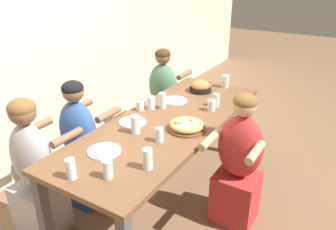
{
  "coord_description": "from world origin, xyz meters",
  "views": [
    {
      "loc": [
        -2.14,
        -1.3,
        1.97
      ],
      "look_at": [
        0.0,
        0.0,
        0.83
      ],
      "focal_mm": 35.0,
      "sensor_mm": 36.0,
      "label": 1
    }
  ],
  "objects_px": {
    "cocktail_glass_blue": "(140,106)",
    "drinking_glass_e": "(71,170)",
    "pizza_board_main": "(187,126)",
    "drinking_glass_a": "(225,82)",
    "diner_far_right": "(163,100)",
    "drinking_glass_j": "(135,124)",
    "empty_plate_a": "(175,101)",
    "drinking_glass_b": "(159,136)",
    "empty_plate_c": "(133,122)",
    "drinking_glass_i": "(216,101)",
    "diner_far_left": "(35,175)",
    "drinking_glass_d": "(211,106)",
    "drinking_glass_g": "(151,104)",
    "skillet_bowl": "(200,87)",
    "drinking_glass_f": "(163,102)",
    "drinking_glass_c": "(108,170)",
    "drinking_glass_h": "(147,160)",
    "diner_far_midleft": "(81,149)",
    "diner_near_center": "(238,167)",
    "empty_plate_b": "(104,151)"
  },
  "relations": [
    {
      "from": "drinking_glass_e",
      "to": "drinking_glass_c",
      "type": "bearing_deg",
      "value": -57.2
    },
    {
      "from": "cocktail_glass_blue",
      "to": "drinking_glass_a",
      "type": "relative_size",
      "value": 0.84
    },
    {
      "from": "cocktail_glass_blue",
      "to": "drinking_glass_e",
      "type": "distance_m",
      "value": 1.1
    },
    {
      "from": "drinking_glass_d",
      "to": "empty_plate_a",
      "type": "bearing_deg",
      "value": 85.77
    },
    {
      "from": "skillet_bowl",
      "to": "drinking_glass_d",
      "type": "distance_m",
      "value": 0.5
    },
    {
      "from": "drinking_glass_i",
      "to": "pizza_board_main",
      "type": "bearing_deg",
      "value": 179.46
    },
    {
      "from": "drinking_glass_i",
      "to": "diner_far_right",
      "type": "xyz_separation_m",
      "value": [
        0.44,
        0.86,
        -0.32
      ]
    },
    {
      "from": "pizza_board_main",
      "to": "drinking_glass_b",
      "type": "distance_m",
      "value": 0.29
    },
    {
      "from": "drinking_glass_e",
      "to": "diner_far_right",
      "type": "bearing_deg",
      "value": 16.08
    },
    {
      "from": "skillet_bowl",
      "to": "diner_far_right",
      "type": "height_order",
      "value": "diner_far_right"
    },
    {
      "from": "cocktail_glass_blue",
      "to": "drinking_glass_f",
      "type": "distance_m",
      "value": 0.21
    },
    {
      "from": "empty_plate_b",
      "to": "diner_near_center",
      "type": "relative_size",
      "value": 0.21
    },
    {
      "from": "drinking_glass_a",
      "to": "diner_far_left",
      "type": "distance_m",
      "value": 2.08
    },
    {
      "from": "empty_plate_c",
      "to": "diner_near_center",
      "type": "relative_size",
      "value": 0.2
    },
    {
      "from": "drinking_glass_f",
      "to": "diner_near_center",
      "type": "distance_m",
      "value": 0.89
    },
    {
      "from": "drinking_glass_d",
      "to": "drinking_glass_i",
      "type": "distance_m",
      "value": 0.12
    },
    {
      "from": "drinking_glass_j",
      "to": "empty_plate_a",
      "type": "bearing_deg",
      "value": 5.29
    },
    {
      "from": "drinking_glass_f",
      "to": "empty_plate_b",
      "type": "bearing_deg",
      "value": -176.01
    },
    {
      "from": "drinking_glass_c",
      "to": "drinking_glass_f",
      "type": "bearing_deg",
      "value": 14.89
    },
    {
      "from": "empty_plate_a",
      "to": "drinking_glass_g",
      "type": "height_order",
      "value": "drinking_glass_g"
    },
    {
      "from": "drinking_glass_c",
      "to": "diner_near_center",
      "type": "distance_m",
      "value": 1.11
    },
    {
      "from": "empty_plate_b",
      "to": "pizza_board_main",
      "type": "bearing_deg",
      "value": -28.76
    },
    {
      "from": "pizza_board_main",
      "to": "cocktail_glass_blue",
      "type": "bearing_deg",
      "value": 77.37
    },
    {
      "from": "empty_plate_c",
      "to": "drinking_glass_a",
      "type": "xyz_separation_m",
      "value": [
        1.23,
        -0.32,
        0.05
      ]
    },
    {
      "from": "pizza_board_main",
      "to": "drinking_glass_e",
      "type": "bearing_deg",
      "value": 163.01
    },
    {
      "from": "drinking_glass_a",
      "to": "drinking_glass_h",
      "type": "distance_m",
      "value": 1.73
    },
    {
      "from": "drinking_glass_a",
      "to": "diner_far_midleft",
      "type": "relative_size",
      "value": 0.11
    },
    {
      "from": "drinking_glass_h",
      "to": "drinking_glass_j",
      "type": "height_order",
      "value": "drinking_glass_j"
    },
    {
      "from": "drinking_glass_b",
      "to": "drinking_glass_e",
      "type": "distance_m",
      "value": 0.7
    },
    {
      "from": "cocktail_glass_blue",
      "to": "drinking_glass_c",
      "type": "relative_size",
      "value": 0.9
    },
    {
      "from": "diner_far_left",
      "to": "drinking_glass_g",
      "type": "bearing_deg",
      "value": 70.06
    },
    {
      "from": "drinking_glass_h",
      "to": "diner_near_center",
      "type": "height_order",
      "value": "diner_near_center"
    },
    {
      "from": "drinking_glass_d",
      "to": "drinking_glass_j",
      "type": "xyz_separation_m",
      "value": [
        -0.7,
        0.32,
        0.03
      ]
    },
    {
      "from": "pizza_board_main",
      "to": "cocktail_glass_blue",
      "type": "xyz_separation_m",
      "value": [
        0.12,
        0.54,
        0.01
      ]
    },
    {
      "from": "empty_plate_a",
      "to": "drinking_glass_b",
      "type": "xyz_separation_m",
      "value": [
        -0.75,
        -0.3,
        0.04
      ]
    },
    {
      "from": "drinking_glass_d",
      "to": "drinking_glass_j",
      "type": "height_order",
      "value": "drinking_glass_j"
    },
    {
      "from": "empty_plate_c",
      "to": "drinking_glass_i",
      "type": "distance_m",
      "value": 0.83
    },
    {
      "from": "drinking_glass_e",
      "to": "drinking_glass_b",
      "type": "bearing_deg",
      "value": -17.38
    },
    {
      "from": "cocktail_glass_blue",
      "to": "drinking_glass_g",
      "type": "height_order",
      "value": "drinking_glass_g"
    },
    {
      "from": "drinking_glass_g",
      "to": "pizza_board_main",
      "type": "bearing_deg",
      "value": -112.76
    },
    {
      "from": "cocktail_glass_blue",
      "to": "drinking_glass_e",
      "type": "xyz_separation_m",
      "value": [
        -1.07,
        -0.25,
        0.02
      ]
    },
    {
      "from": "drinking_glass_c",
      "to": "diner_far_left",
      "type": "xyz_separation_m",
      "value": [
        0.0,
        0.75,
        -0.31
      ]
    },
    {
      "from": "drinking_glass_c",
      "to": "diner_far_right",
      "type": "bearing_deg",
      "value": 22.26
    },
    {
      "from": "drinking_glass_h",
      "to": "drinking_glass_j",
      "type": "relative_size",
      "value": 0.98
    },
    {
      "from": "drinking_glass_g",
      "to": "drinking_glass_i",
      "type": "bearing_deg",
      "value": -53.09
    },
    {
      "from": "drinking_glass_g",
      "to": "diner_near_center",
      "type": "relative_size",
      "value": 0.1
    },
    {
      "from": "diner_far_midleft",
      "to": "empty_plate_b",
      "type": "bearing_deg",
      "value": -25.74
    },
    {
      "from": "drinking_glass_i",
      "to": "diner_far_left",
      "type": "distance_m",
      "value": 1.66
    },
    {
      "from": "skillet_bowl",
      "to": "cocktail_glass_blue",
      "type": "xyz_separation_m",
      "value": [
        -0.73,
        0.25,
        -0.01
      ]
    },
    {
      "from": "drinking_glass_d",
      "to": "diner_far_left",
      "type": "xyz_separation_m",
      "value": [
        -1.27,
        0.86,
        -0.3
      ]
    }
  ]
}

